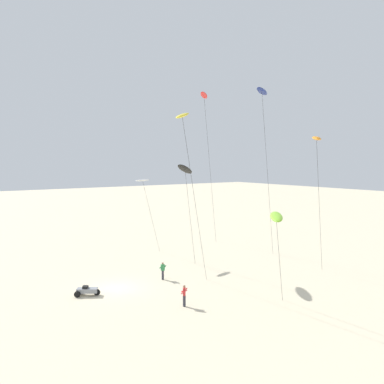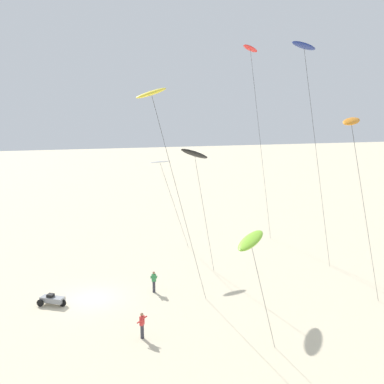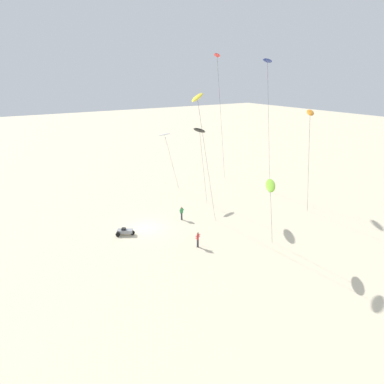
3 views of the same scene
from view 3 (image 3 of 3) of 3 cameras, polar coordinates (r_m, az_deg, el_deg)
ground_plane at (r=40.99m, az=-7.46°, el=-5.84°), size 260.00×260.00×0.00m
kite_red at (r=53.25m, az=4.17°, el=21.32°), size 3.53×5.14×19.84m
kite_white at (r=48.85m, az=-4.51°, el=9.30°), size 2.49×4.43×9.19m
kite_lime at (r=33.28m, az=12.78°, el=1.05°), size 2.89×3.70×7.47m
kite_black at (r=43.44m, az=1.26°, el=10.06°), size 2.63×3.77×11.07m
kite_orange at (r=38.95m, az=18.87°, el=12.15°), size 4.32×6.69×13.57m
kite_yellow at (r=34.70m, az=0.92°, el=15.13°), size 3.75×5.79×15.40m
kite_navy at (r=44.97m, az=12.34°, el=20.17°), size 4.11×6.74×18.84m
kite_flyer_nearest at (r=42.47m, az=-1.73°, el=-3.45°), size 0.58×0.60×1.67m
kite_flyer_middle at (r=35.99m, az=0.96°, el=-7.77°), size 0.72×0.72×1.67m
beach_buggy at (r=39.48m, az=-11.02°, el=-6.36°), size 1.72×2.03×0.82m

